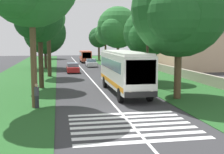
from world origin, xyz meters
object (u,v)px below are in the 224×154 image
(roadside_tree_right_2, at_px, (98,38))
(roadside_tree_right_1, at_px, (146,34))
(roadside_tree_left_0, at_px, (47,19))
(pedestrian, at_px, (37,96))
(trailing_car_1, at_px, (91,63))
(trailing_car_0, at_px, (73,68))
(roadside_building, at_px, (194,47))
(roadside_tree_right_3, at_px, (117,29))
(roadside_tree_left_1, at_px, (38,21))
(utility_pole, at_px, (147,49))
(coach_bus, at_px, (124,69))
(roadside_tree_right_4, at_px, (176,12))
(roadside_tree_left_2, at_px, (44,34))
(roadside_tree_right_0, at_px, (105,35))
(roadside_tree_left_4, at_px, (48,37))
(trailing_minibus_0, at_px, (85,55))

(roadside_tree_right_2, bearing_deg, roadside_tree_right_1, -180.00)
(roadside_tree_left_0, height_order, pedestrian, roadside_tree_left_0)
(trailing_car_1, xyz_separation_m, roadside_tree_right_2, (18.33, -3.84, 4.76))
(roadside_tree_left_0, bearing_deg, trailing_car_0, -36.82)
(roadside_tree_right_2, distance_m, roadside_building, 29.83)
(pedestrian, bearing_deg, trailing_car_1, -12.76)
(roadside_tree_right_3, bearing_deg, roadside_tree_left_1, 149.87)
(trailing_car_1, height_order, roadside_tree_right_2, roadside_tree_right_2)
(roadside_tree_left_1, relative_size, utility_pole, 1.23)
(roadside_tree_right_1, height_order, utility_pole, roadside_tree_right_1)
(coach_bus, distance_m, trailing_car_1, 28.15)
(coach_bus, height_order, roadside_tree_right_4, roadside_tree_right_4)
(roadside_tree_right_4, height_order, pedestrian, roadside_tree_right_4)
(roadside_tree_right_2, bearing_deg, trailing_car_0, 164.67)
(trailing_car_1, bearing_deg, roadside_tree_right_2, -11.82)
(roadside_tree_left_0, xyz_separation_m, roadside_tree_left_2, (12.19, 0.93, -1.60))
(roadside_tree_right_4, relative_size, pedestrian, 6.44)
(trailing_car_0, relative_size, trailing_car_1, 1.00)
(roadside_tree_right_3, relative_size, roadside_building, 1.02)
(roadside_tree_left_1, relative_size, roadside_tree_right_0, 1.08)
(roadside_tree_left_4, distance_m, utility_pole, 52.62)
(roadside_tree_right_2, bearing_deg, roadside_tree_left_0, 161.19)
(trailing_minibus_0, relative_size, roadside_tree_right_2, 0.75)
(roadside_tree_left_0, distance_m, pedestrian, 19.86)
(roadside_tree_right_0, xyz_separation_m, roadside_building, (-15.63, -12.08, -2.32))
(roadside_tree_right_3, relative_size, roadside_tree_right_4, 0.96)
(utility_pole, bearing_deg, roadside_tree_left_4, 12.42)
(roadside_building, distance_m, pedestrian, 33.45)
(trailing_car_0, relative_size, roadside_tree_left_4, 0.48)
(coach_bus, distance_m, trailing_car_0, 18.86)
(trailing_car_0, relative_size, roadside_tree_right_3, 0.41)
(utility_pole, distance_m, roadside_building, 20.58)
(utility_pole, bearing_deg, roadside_tree_right_3, -3.21)
(coach_bus, xyz_separation_m, roadside_tree_right_2, (46.44, -4.07, 3.28))
(roadside_tree_right_3, distance_m, pedestrian, 32.23)
(roadside_tree_right_0, bearing_deg, roadside_tree_right_2, -1.17)
(coach_bus, relative_size, roadside_tree_right_3, 1.06)
(trailing_car_1, relative_size, roadside_tree_right_4, 0.40)
(roadside_tree_left_4, height_order, roadside_tree_right_3, roadside_tree_right_3)
(trailing_car_1, distance_m, utility_pole, 25.46)
(trailing_car_0, height_order, trailing_minibus_0, trailing_minibus_0)
(coach_bus, distance_m, roadside_tree_left_1, 9.73)
(pedestrian, bearing_deg, utility_pole, -52.63)
(roadside_tree_right_0, xyz_separation_m, roadside_tree_right_1, (-27.97, -0.24, -0.57))
(coach_bus, relative_size, roadside_tree_left_4, 1.25)
(roadside_tree_right_0, bearing_deg, pedestrian, 164.39)
(trailing_minibus_0, bearing_deg, roadside_tree_left_4, 28.05)
(roadside_tree_right_1, relative_size, roadside_tree_right_3, 0.78)
(roadside_tree_left_2, relative_size, roadside_tree_right_2, 1.19)
(trailing_car_0, height_order, roadside_tree_right_1, roadside_tree_right_1)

